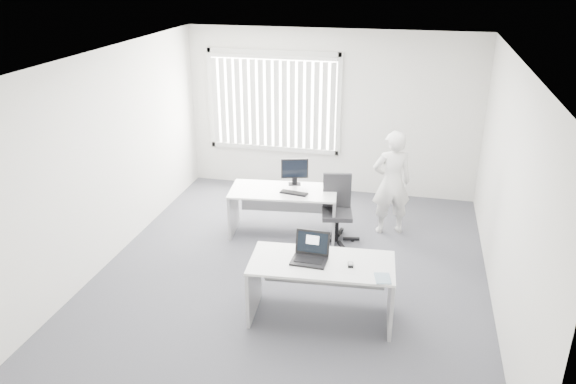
% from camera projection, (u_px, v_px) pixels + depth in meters
% --- Properties ---
extents(ground, '(6.00, 6.00, 0.00)m').
position_uv_depth(ground, '(292.00, 273.00, 7.39)').
color(ground, '#53535B').
rests_on(ground, ground).
extents(wall_back, '(5.00, 0.02, 2.80)m').
position_uv_depth(wall_back, '(331.00, 113.00, 9.55)').
color(wall_back, silver).
rests_on(wall_back, ground).
extents(wall_front, '(5.00, 0.02, 2.80)m').
position_uv_depth(wall_front, '(203.00, 314.00, 4.16)').
color(wall_front, silver).
rests_on(wall_front, ground).
extents(wall_left, '(0.02, 6.00, 2.80)m').
position_uv_depth(wall_left, '(107.00, 159.00, 7.38)').
color(wall_left, silver).
rests_on(wall_left, ground).
extents(wall_right, '(0.02, 6.00, 2.80)m').
position_uv_depth(wall_right, '(508.00, 192.00, 6.33)').
color(wall_right, silver).
rests_on(wall_right, ground).
extents(ceiling, '(5.00, 6.00, 0.02)m').
position_uv_depth(ceiling, '(292.00, 58.00, 6.31)').
color(ceiling, silver).
rests_on(ceiling, wall_back).
extents(window, '(2.32, 0.06, 1.76)m').
position_uv_depth(window, '(273.00, 102.00, 9.67)').
color(window, silver).
rests_on(window, wall_back).
extents(blinds, '(2.20, 0.10, 1.50)m').
position_uv_depth(blinds, '(273.00, 104.00, 9.62)').
color(blinds, silver).
rests_on(blinds, wall_back).
extents(desk_near, '(1.65, 0.87, 0.73)m').
position_uv_depth(desk_near, '(321.00, 278.00, 6.29)').
color(desk_near, white).
rests_on(desk_near, ground).
extents(desk_far, '(1.63, 0.90, 0.71)m').
position_uv_depth(desk_far, '(283.00, 202.00, 8.27)').
color(desk_far, white).
rests_on(desk_far, ground).
extents(office_chair, '(0.65, 0.65, 0.98)m').
position_uv_depth(office_chair, '(336.00, 221.00, 8.17)').
color(office_chair, black).
rests_on(office_chair, ground).
extents(person, '(0.67, 0.54, 1.59)m').
position_uv_depth(person, '(392.00, 183.00, 8.22)').
color(person, silver).
rests_on(person, ground).
extents(laptop, '(0.40, 0.36, 0.30)m').
position_uv_depth(laptop, '(309.00, 250.00, 6.15)').
color(laptop, black).
rests_on(laptop, desk_near).
extents(paper_sheet, '(0.28, 0.21, 0.00)m').
position_uv_depth(paper_sheet, '(350.00, 270.00, 6.06)').
color(paper_sheet, silver).
rests_on(paper_sheet, desk_near).
extents(mouse, '(0.07, 0.11, 0.04)m').
position_uv_depth(mouse, '(351.00, 264.00, 6.12)').
color(mouse, '#A6A6A9').
rests_on(mouse, paper_sheet).
extents(booklet, '(0.20, 0.25, 0.01)m').
position_uv_depth(booklet, '(383.00, 278.00, 5.88)').
color(booklet, silver).
rests_on(booklet, desk_near).
extents(keyboard, '(0.42, 0.19, 0.02)m').
position_uv_depth(keyboard, '(294.00, 193.00, 8.06)').
color(keyboard, black).
rests_on(keyboard, desk_far).
extents(monitor, '(0.42, 0.22, 0.40)m').
position_uv_depth(monitor, '(295.00, 172.00, 8.32)').
color(monitor, black).
rests_on(monitor, desk_far).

